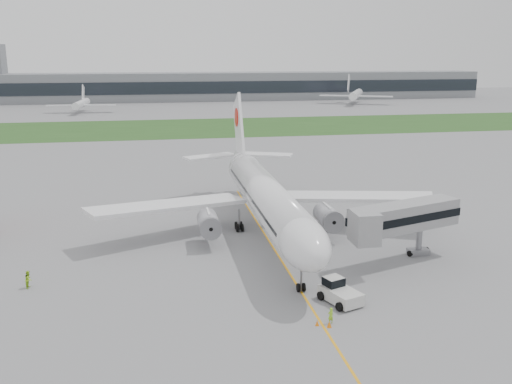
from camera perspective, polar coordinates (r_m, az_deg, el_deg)
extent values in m
plane|color=gray|center=(74.60, 1.57, -5.33)|extent=(600.00, 600.00, 0.00)
cube|color=#264E1D|center=(191.05, -5.92, 6.43)|extent=(600.00, 50.00, 0.02)
cube|color=gray|center=(299.78, -7.67, 10.40)|extent=(320.00, 22.00, 14.00)
cube|color=#1F242C|center=(288.81, -7.56, 10.28)|extent=(320.00, 0.60, 6.00)
cylinder|color=white|center=(76.74, 0.98, -0.41)|extent=(5.00, 38.00, 5.00)
ellipsoid|color=white|center=(58.53, 4.75, -5.04)|extent=(5.00, 11.00, 5.00)
cube|color=black|center=(57.33, 5.02, -4.51)|extent=(3.20, 1.54, 1.14)
cone|color=white|center=(97.73, -1.55, 3.18)|extent=(5.00, 10.53, 6.16)
cube|color=white|center=(77.58, -8.78, -1.33)|extent=(22.13, 13.52, 1.70)
cube|color=white|center=(82.35, 9.61, -0.47)|extent=(22.13, 13.52, 1.70)
cylinder|color=#A3A3A8|center=(73.92, -4.74, -3.11)|extent=(2.70, 5.20, 2.70)
cylinder|color=#A3A3A8|center=(77.03, 7.19, -2.47)|extent=(2.70, 5.20, 2.70)
cube|color=white|center=(98.38, -1.71, 6.26)|extent=(0.45, 10.90, 12.76)
cylinder|color=red|center=(99.12, -1.81, 7.48)|extent=(0.60, 3.20, 3.20)
cube|color=white|center=(99.48, -4.63, 3.56)|extent=(9.54, 6.34, 0.35)
cube|color=white|center=(100.94, 1.04, 3.76)|extent=(9.54, 6.34, 0.35)
cylinder|color=gray|center=(60.41, 4.55, -8.53)|extent=(0.24, 0.24, 3.10)
cylinder|color=black|center=(80.42, -1.70, -3.48)|extent=(1.40, 1.10, 1.10)
cylinder|color=black|center=(81.58, 2.76, -3.24)|extent=(1.40, 1.10, 1.10)
cube|color=silver|center=(58.65, 8.47, -10.16)|extent=(3.91, 5.08, 1.20)
cube|color=silver|center=(59.10, 7.76, -8.88)|extent=(2.24, 2.13, 1.00)
cube|color=black|center=(59.08, 7.76, -8.84)|extent=(2.31, 2.19, 0.85)
cylinder|color=black|center=(59.08, 6.50, -10.28)|extent=(0.64, 0.96, 0.90)
cylinder|color=black|center=(60.63, 8.55, -9.69)|extent=(0.64, 0.96, 0.90)
cylinder|color=black|center=(56.96, 8.36, -11.29)|extent=(0.64, 0.96, 0.90)
cylinder|color=black|center=(58.57, 10.44, -10.65)|extent=(0.64, 0.96, 0.90)
cube|color=gray|center=(69.83, 14.63, -2.39)|extent=(15.08, 7.73, 3.18)
cube|color=black|center=(69.83, 14.63, -2.39)|extent=(15.32, 7.89, 0.95)
cube|color=gray|center=(64.64, 10.81, -3.49)|extent=(2.76, 3.60, 3.60)
cylinder|color=gray|center=(73.35, 16.00, -4.56)|extent=(0.74, 0.74, 4.03)
cube|color=gray|center=(73.87, 15.91, -5.77)|extent=(2.88, 2.21, 0.74)
cylinder|color=black|center=(72.95, 15.14, -5.97)|extent=(0.54, 0.80, 0.74)
cylinder|color=black|center=(74.81, 16.67, -5.57)|extent=(0.54, 0.80, 0.74)
cone|color=orange|center=(54.06, 6.14, -12.89)|extent=(0.37, 0.37, 0.51)
cone|color=orange|center=(53.87, 7.34, -12.98)|extent=(0.43, 0.43, 0.59)
imported|color=#91D523|center=(54.39, 7.48, -12.14)|extent=(0.66, 0.54, 1.56)
imported|color=#92C921|center=(65.96, -21.79, -8.11)|extent=(0.82, 1.00, 1.91)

